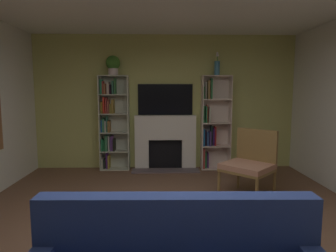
% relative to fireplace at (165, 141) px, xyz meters
% --- Properties ---
extents(ground_plane, '(7.85, 7.85, 0.00)m').
position_rel_fireplace_xyz_m(ground_plane, '(0.00, -3.17, -0.58)').
color(ground_plane, brown).
extents(wall_back_accent, '(5.48, 0.06, 2.75)m').
position_rel_fireplace_xyz_m(wall_back_accent, '(0.00, 0.13, 0.80)').
color(wall_back_accent, tan).
rests_on(wall_back_accent, ground_plane).
extents(fireplace, '(1.36, 0.49, 1.12)m').
position_rel_fireplace_xyz_m(fireplace, '(0.00, 0.00, 0.00)').
color(fireplace, white).
rests_on(fireplace, ground_plane).
extents(tv, '(1.12, 0.06, 0.63)m').
position_rel_fireplace_xyz_m(tv, '(0.00, 0.07, 0.86)').
color(tv, black).
rests_on(tv, fireplace).
extents(bookshelf_left, '(0.60, 0.27, 1.93)m').
position_rel_fireplace_xyz_m(bookshelf_left, '(-1.11, 0.00, 0.39)').
color(bookshelf_left, beige).
rests_on(bookshelf_left, ground_plane).
extents(bookshelf_right, '(0.60, 0.29, 1.93)m').
position_rel_fireplace_xyz_m(bookshelf_right, '(0.97, -0.00, 0.36)').
color(bookshelf_right, beige).
rests_on(bookshelf_right, ground_plane).
extents(potted_plant, '(0.28, 0.28, 0.39)m').
position_rel_fireplace_xyz_m(potted_plant, '(-1.04, -0.05, 1.56)').
color(potted_plant, beige).
rests_on(potted_plant, bookshelf_left).
extents(vase_with_flowers, '(0.11, 0.11, 0.47)m').
position_rel_fireplace_xyz_m(vase_with_flowers, '(1.04, -0.05, 1.52)').
color(vase_with_flowers, teal).
rests_on(vase_with_flowers, bookshelf_right).
extents(armchair, '(0.91, 0.91, 1.02)m').
position_rel_fireplace_xyz_m(armchair, '(1.27, -1.67, -0.05)').
color(armchair, brown).
rests_on(armchair, ground_plane).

